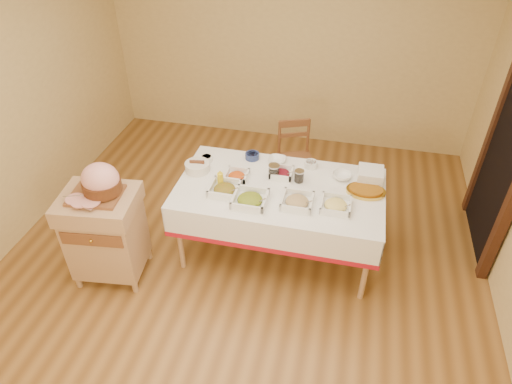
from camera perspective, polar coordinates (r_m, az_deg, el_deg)
room_shell at (r=3.53m, az=-2.43°, el=5.47°), size 5.00×5.00×5.00m
doorway at (r=4.52m, az=29.30°, el=5.26°), size 0.09×1.10×2.20m
dining_table at (r=4.12m, az=2.94°, el=-1.21°), size 1.82×1.02×0.76m
butcher_cart at (r=4.17m, az=-18.31°, el=-4.68°), size 0.68×0.59×0.88m
dining_chair at (r=5.03m, az=4.94°, el=4.25°), size 0.48×0.47×0.83m
ham_on_board at (r=3.87m, az=-18.92°, el=1.12°), size 0.44×0.42×0.29m
serving_dish_a at (r=3.95m, az=-3.95°, el=0.38°), size 0.26×0.25×0.11m
serving_dish_b at (r=3.82m, az=-0.75°, el=-0.94°), size 0.28×0.28×0.11m
serving_dish_c at (r=3.82m, az=5.16°, el=-1.18°), size 0.26×0.26×0.11m
serving_dish_d at (r=3.83m, az=9.95°, el=-1.60°), size 0.25×0.25×0.09m
serving_dish_e at (r=4.11m, az=-2.44°, el=2.03°), size 0.21×0.20×0.10m
serving_dish_f at (r=4.15m, az=3.22°, el=2.38°), size 0.21×0.20×0.10m
small_bowl_left at (r=4.38m, az=-6.19°, el=4.22°), size 0.11×0.11×0.05m
small_bowl_mid at (r=4.38m, az=-0.47°, el=4.57°), size 0.14×0.14×0.06m
small_bowl_right at (r=4.29m, az=6.87°, el=3.50°), size 0.12×0.12×0.06m
bowl_white_imported at (r=4.34m, az=2.68°, el=4.01°), size 0.17×0.17×0.04m
bowl_small_imported at (r=4.18m, az=10.71°, el=2.01°), size 0.21×0.21×0.05m
preserve_jar_left at (r=4.11m, az=2.25°, el=2.52°), size 0.10×0.10×0.13m
preserve_jar_right at (r=4.08m, az=5.40°, el=1.94°), size 0.09×0.09×0.11m
mustard_bottle at (r=4.01m, az=-4.48°, el=1.66°), size 0.05×0.05×0.16m
bread_basket at (r=4.24m, az=-7.34°, el=3.16°), size 0.23×0.23×0.10m
plate_stack at (r=4.18m, az=14.09°, el=2.02°), size 0.22×0.22×0.12m
brass_platter at (r=4.06m, az=13.56°, el=0.16°), size 0.34×0.24×0.04m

